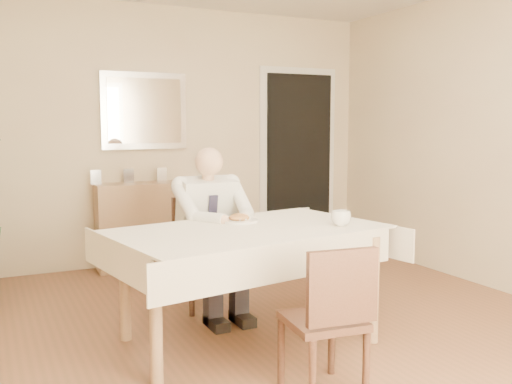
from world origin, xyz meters
name	(u,v)px	position (x,y,z in m)	size (l,w,h in m)	color
room	(280,143)	(0.00, 0.00, 1.30)	(5.00, 5.02, 2.60)	brown
doorway	(298,161)	(1.55, 2.46, 1.00)	(0.96, 0.07, 2.10)	silver
mirror	(144,111)	(-0.22, 2.47, 1.55)	(0.86, 0.04, 0.76)	silver
dining_table	(248,241)	(-0.18, 0.10, 0.67)	(1.89, 1.31, 0.75)	olive
chair_far	(202,245)	(-0.18, 0.97, 0.47)	(0.41, 0.41, 0.85)	#3E2519
chair_near	(331,314)	(-0.12, -0.79, 0.45)	(0.42, 0.42, 0.80)	#3E2519
seated_man	(214,223)	(-0.18, 0.69, 0.69)	(0.48, 0.72, 1.24)	silver
plate	(239,221)	(-0.13, 0.34, 0.76)	(0.26, 0.26, 0.02)	white
food	(239,218)	(-0.13, 0.34, 0.78)	(0.14, 0.14, 0.06)	brown
knife	(248,219)	(-0.09, 0.28, 0.78)	(0.01, 0.01, 0.13)	silver
fork	(237,220)	(-0.17, 0.28, 0.78)	(0.01, 0.01, 0.13)	silver
coffee_mug	(341,218)	(0.41, -0.09, 0.80)	(0.13, 0.13, 0.10)	white
sideboard	(151,225)	(-0.22, 2.32, 0.42)	(1.06, 0.36, 0.85)	olive
photo_frame_left	(96,177)	(-0.73, 2.36, 0.92)	(0.10, 0.02, 0.14)	silver
photo_frame_center	(129,176)	(-0.41, 2.38, 0.92)	(0.10, 0.02, 0.14)	silver
photo_frame_right	(162,175)	(-0.08, 2.37, 0.92)	(0.10, 0.02, 0.14)	silver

